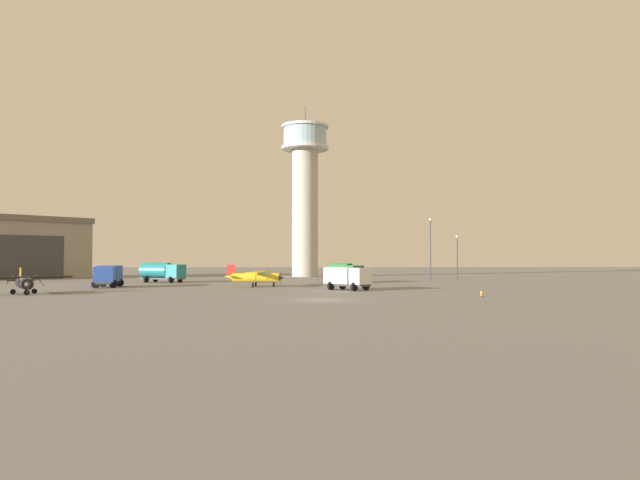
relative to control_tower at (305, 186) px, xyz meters
The scene contains 12 objects.
ground_plane 69.59m from the control_tower, 91.63° to the right, with size 400.00×400.00×0.00m, color slate.
control_tower is the anchor object (origin of this frame).
hangar 57.36m from the control_tower, behind, with size 30.34×29.75×11.34m.
airplane_yellow 47.13m from the control_tower, 101.49° to the right, with size 7.66×9.78×2.87m.
airplane_black 67.13m from the control_tower, 119.44° to the right, with size 8.48×6.81×2.66m.
truck_fuel_tanker_green 35.35m from the control_tower, 81.81° to the right, with size 5.25×5.97×2.95m.
truck_fuel_tanker_teal 40.02m from the control_tower, 130.24° to the right, with size 7.38×5.33×3.04m.
truck_box_white 54.38m from the control_tower, 87.63° to the right, with size 5.34×5.68×2.60m.
truck_box_blue 53.33m from the control_tower, 122.67° to the right, with size 3.40×6.48×2.74m.
light_post_west 33.83m from the control_tower, 52.06° to the right, with size 0.44×0.44×10.31m.
light_post_east 35.62m from the control_tower, 40.50° to the right, with size 0.44×0.44×7.63m.
traffic_cone_near_left 67.88m from the control_tower, 78.08° to the right, with size 0.36×0.36×0.67m.
Camera 1 is at (-4.40, -51.14, 3.60)m, focal length 32.55 mm.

